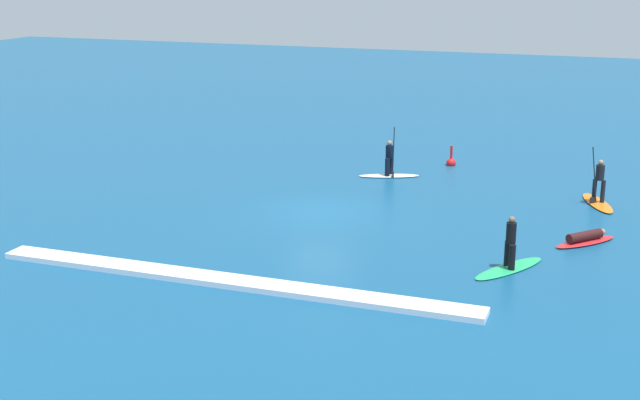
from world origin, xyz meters
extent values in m
plane|color=navy|center=(0.00, 0.00, 0.00)|extent=(120.00, 120.00, 0.00)
ellipsoid|color=white|center=(0.95, 6.47, 0.04)|extent=(2.80, 1.66, 0.08)
cylinder|color=black|center=(0.92, 6.28, 0.48)|extent=(0.28, 0.28, 0.80)
cylinder|color=black|center=(0.98, 6.66, 0.48)|extent=(0.28, 0.28, 0.80)
cylinder|color=black|center=(0.95, 6.47, 1.15)|extent=(0.45, 0.45, 0.55)
sphere|color=#A37556|center=(0.95, 6.47, 1.54)|extent=(0.29, 0.29, 0.23)
cylinder|color=black|center=(1.19, 6.27, 1.21)|extent=(0.15, 0.28, 2.25)
cube|color=black|center=(1.19, 6.27, 0.14)|extent=(0.13, 0.21, 0.32)
ellipsoid|color=orange|center=(10.05, 4.93, 0.05)|extent=(1.77, 3.06, 0.10)
cylinder|color=black|center=(9.89, 4.96, 0.55)|extent=(0.22, 0.22, 0.90)
cylinder|color=black|center=(10.22, 4.90, 0.55)|extent=(0.22, 0.22, 0.90)
cylinder|color=black|center=(10.05, 4.93, 1.31)|extent=(0.44, 0.44, 0.61)
sphere|color=#A37556|center=(10.05, 4.93, 1.72)|extent=(0.27, 0.27, 0.21)
cylinder|color=black|center=(9.85, 4.69, 1.24)|extent=(0.35, 0.17, 2.27)
cube|color=black|center=(9.85, 4.69, 0.16)|extent=(0.21, 0.13, 0.32)
ellipsoid|color=red|center=(9.93, -0.42, 0.05)|extent=(2.21, 2.39, 0.11)
cylinder|color=#381414|center=(9.90, -0.46, 0.27)|extent=(1.21, 1.31, 0.34)
sphere|color=#A37556|center=(10.45, 0.17, 0.29)|extent=(0.31, 0.31, 0.22)
ellipsoid|color=#23B266|center=(7.84, -3.97, 0.04)|extent=(2.24, 3.14, 0.07)
cylinder|color=black|center=(7.75, -3.81, 0.48)|extent=(0.30, 0.30, 0.81)
cylinder|color=black|center=(7.94, -4.14, 0.48)|extent=(0.30, 0.30, 0.81)
cylinder|color=black|center=(7.84, -3.97, 1.22)|extent=(0.43, 0.43, 0.67)
sphere|color=brown|center=(7.84, -3.97, 1.66)|extent=(0.28, 0.28, 0.21)
sphere|color=red|center=(3.12, 9.59, 0.11)|extent=(0.46, 0.46, 0.46)
cylinder|color=red|center=(3.12, 9.59, 0.47)|extent=(0.12, 0.12, 0.94)
cube|color=white|center=(0.00, -8.18, 0.09)|extent=(15.74, 0.90, 0.18)
camera|label=1|loc=(11.22, -30.73, 9.61)|focal=49.38mm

